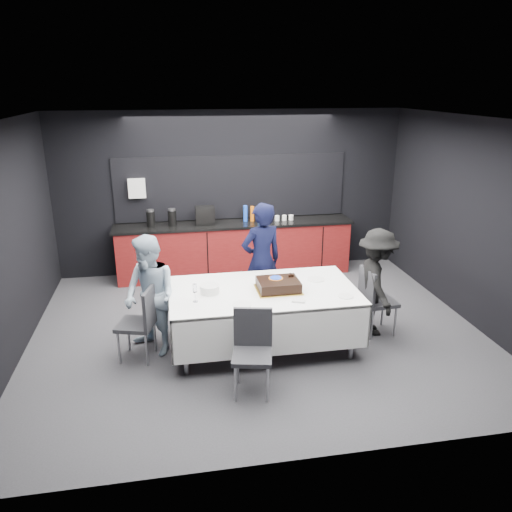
{
  "coord_description": "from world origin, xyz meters",
  "views": [
    {
      "loc": [
        -1.1,
        -6.01,
        3.2
      ],
      "look_at": [
        0.0,
        0.1,
        1.05
      ],
      "focal_mm": 35.0,
      "sensor_mm": 36.0,
      "label": 1
    }
  ],
  "objects_px": {
    "cake_assembly": "(278,285)",
    "chair_right": "(374,296)",
    "chair_near": "(252,345)",
    "person_right": "(376,282)",
    "plate_stack": "(210,289)",
    "person_left": "(150,296)",
    "chair_left": "(142,319)",
    "party_table": "(263,300)",
    "person_center": "(262,261)",
    "champagne_flute": "(195,289)"
  },
  "relations": [
    {
      "from": "chair_right",
      "to": "person_center",
      "type": "relative_size",
      "value": 0.55
    },
    {
      "from": "person_center",
      "to": "person_right",
      "type": "bearing_deg",
      "value": 135.18
    },
    {
      "from": "party_table",
      "to": "chair_left",
      "type": "height_order",
      "value": "chair_left"
    },
    {
      "from": "party_table",
      "to": "person_left",
      "type": "height_order",
      "value": "person_left"
    },
    {
      "from": "person_left",
      "to": "person_right",
      "type": "xyz_separation_m",
      "value": [
        2.92,
        -0.0,
        -0.03
      ]
    },
    {
      "from": "plate_stack",
      "to": "chair_near",
      "type": "height_order",
      "value": "chair_near"
    },
    {
      "from": "cake_assembly",
      "to": "person_right",
      "type": "relative_size",
      "value": 0.38
    },
    {
      "from": "person_center",
      "to": "person_left",
      "type": "relative_size",
      "value": 1.12
    },
    {
      "from": "chair_left",
      "to": "chair_near",
      "type": "xyz_separation_m",
      "value": [
        1.2,
        -0.87,
        0.0
      ]
    },
    {
      "from": "party_table",
      "to": "cake_assembly",
      "type": "xyz_separation_m",
      "value": [
        0.18,
        -0.05,
        0.21
      ]
    },
    {
      "from": "chair_near",
      "to": "person_right",
      "type": "xyz_separation_m",
      "value": [
        1.84,
        1.03,
        0.19
      ]
    },
    {
      "from": "plate_stack",
      "to": "person_right",
      "type": "height_order",
      "value": "person_right"
    },
    {
      "from": "chair_near",
      "to": "cake_assembly",
      "type": "bearing_deg",
      "value": 61.43
    },
    {
      "from": "person_right",
      "to": "plate_stack",
      "type": "bearing_deg",
      "value": 97.92
    },
    {
      "from": "party_table",
      "to": "champagne_flute",
      "type": "bearing_deg",
      "value": -165.59
    },
    {
      "from": "person_left",
      "to": "chair_right",
      "type": "bearing_deg",
      "value": 51.92
    },
    {
      "from": "party_table",
      "to": "person_right",
      "type": "bearing_deg",
      "value": 3.97
    },
    {
      "from": "cake_assembly",
      "to": "plate_stack",
      "type": "xyz_separation_m",
      "value": [
        -0.84,
        0.06,
        -0.02
      ]
    },
    {
      "from": "cake_assembly",
      "to": "chair_near",
      "type": "relative_size",
      "value": 0.59
    },
    {
      "from": "chair_near",
      "to": "chair_right",
      "type": "bearing_deg",
      "value": 29.01
    },
    {
      "from": "plate_stack",
      "to": "chair_right",
      "type": "height_order",
      "value": "chair_right"
    },
    {
      "from": "plate_stack",
      "to": "chair_near",
      "type": "distance_m",
      "value": 1.05
    },
    {
      "from": "person_right",
      "to": "champagne_flute",
      "type": "bearing_deg",
      "value": 103.27
    },
    {
      "from": "plate_stack",
      "to": "person_left",
      "type": "xyz_separation_m",
      "value": [
        -0.72,
        0.09,
        -0.08
      ]
    },
    {
      "from": "chair_left",
      "to": "person_right",
      "type": "height_order",
      "value": "person_right"
    },
    {
      "from": "chair_left",
      "to": "person_right",
      "type": "bearing_deg",
      "value": 3.0
    },
    {
      "from": "cake_assembly",
      "to": "plate_stack",
      "type": "height_order",
      "value": "cake_assembly"
    },
    {
      "from": "plate_stack",
      "to": "person_left",
      "type": "distance_m",
      "value": 0.73
    },
    {
      "from": "chair_near",
      "to": "person_center",
      "type": "xyz_separation_m",
      "value": [
        0.44,
        1.78,
        0.31
      ]
    },
    {
      "from": "plate_stack",
      "to": "chair_near",
      "type": "xyz_separation_m",
      "value": [
        0.37,
        -0.94,
        -0.3
      ]
    },
    {
      "from": "cake_assembly",
      "to": "plate_stack",
      "type": "bearing_deg",
      "value": 175.72
    },
    {
      "from": "champagne_flute",
      "to": "chair_near",
      "type": "bearing_deg",
      "value": -51.57
    },
    {
      "from": "cake_assembly",
      "to": "person_left",
      "type": "bearing_deg",
      "value": 174.24
    },
    {
      "from": "cake_assembly",
      "to": "champagne_flute",
      "type": "height_order",
      "value": "champagne_flute"
    },
    {
      "from": "chair_left",
      "to": "person_left",
      "type": "bearing_deg",
      "value": 55.43
    },
    {
      "from": "plate_stack",
      "to": "person_right",
      "type": "bearing_deg",
      "value": 2.4
    },
    {
      "from": "cake_assembly",
      "to": "chair_right",
      "type": "xyz_separation_m",
      "value": [
        1.33,
        0.13,
        -0.31
      ]
    },
    {
      "from": "party_table",
      "to": "chair_near",
      "type": "bearing_deg",
      "value": -107.68
    },
    {
      "from": "chair_right",
      "to": "person_left",
      "type": "bearing_deg",
      "value": 179.36
    },
    {
      "from": "party_table",
      "to": "plate_stack",
      "type": "distance_m",
      "value": 0.69
    },
    {
      "from": "chair_near",
      "to": "person_right",
      "type": "distance_m",
      "value": 2.11
    },
    {
      "from": "plate_stack",
      "to": "person_center",
      "type": "xyz_separation_m",
      "value": [
        0.81,
        0.84,
        0.01
      ]
    },
    {
      "from": "person_right",
      "to": "chair_left",
      "type": "bearing_deg",
      "value": 98.52
    },
    {
      "from": "party_table",
      "to": "plate_stack",
      "type": "relative_size",
      "value": 9.71
    },
    {
      "from": "party_table",
      "to": "person_center",
      "type": "bearing_deg",
      "value": 80.54
    },
    {
      "from": "chair_right",
      "to": "person_center",
      "type": "distance_m",
      "value": 1.6
    },
    {
      "from": "champagne_flute",
      "to": "chair_right",
      "type": "bearing_deg",
      "value": 7.14
    },
    {
      "from": "chair_right",
      "to": "person_left",
      "type": "height_order",
      "value": "person_left"
    },
    {
      "from": "plate_stack",
      "to": "person_left",
      "type": "height_order",
      "value": "person_left"
    },
    {
      "from": "chair_left",
      "to": "chair_right",
      "type": "height_order",
      "value": "same"
    }
  ]
}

